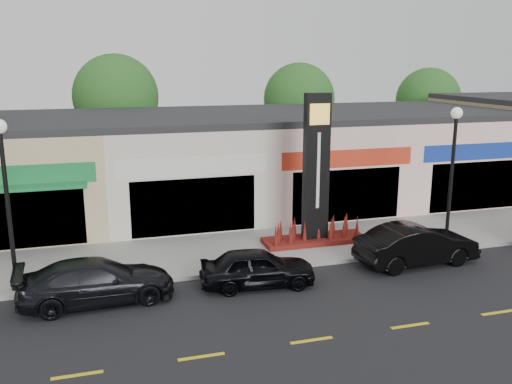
# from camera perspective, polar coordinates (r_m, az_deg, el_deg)

# --- Properties ---
(ground) EXTENTS (120.00, 120.00, 0.00)m
(ground) POSITION_cam_1_polar(r_m,az_deg,el_deg) (17.66, 2.18, -10.84)
(ground) COLOR black
(ground) RESTS_ON ground
(sidewalk) EXTENTS (52.00, 4.30, 0.15)m
(sidewalk) POSITION_cam_1_polar(r_m,az_deg,el_deg) (21.51, -1.48, -6.07)
(sidewalk) COLOR gray
(sidewalk) RESTS_ON ground
(curb) EXTENTS (52.00, 0.20, 0.15)m
(curb) POSITION_cam_1_polar(r_m,az_deg,el_deg) (19.48, 0.22, -8.20)
(curb) COLOR gray
(curb) RESTS_ON ground
(shop_beige) EXTENTS (7.00, 10.85, 4.80)m
(shop_beige) POSITION_cam_1_polar(r_m,az_deg,el_deg) (27.38, -23.01, 2.14)
(shop_beige) COLOR tan
(shop_beige) RESTS_ON ground
(shop_cream) EXTENTS (7.00, 10.01, 4.80)m
(shop_cream) POSITION_cam_1_polar(r_m,az_deg,el_deg) (27.42, -8.35, 3.09)
(shop_cream) COLOR beige
(shop_cream) RESTS_ON ground
(shop_pink_w) EXTENTS (7.00, 10.01, 4.80)m
(shop_pink_w) POSITION_cam_1_polar(r_m,az_deg,el_deg) (29.18, 5.42, 3.79)
(shop_pink_w) COLOR beige
(shop_pink_w) RESTS_ON ground
(shop_pink_e) EXTENTS (7.00, 10.01, 4.80)m
(shop_pink_e) POSITION_cam_1_polar(r_m,az_deg,el_deg) (32.39, 17.06, 4.22)
(shop_pink_e) COLOR beige
(shop_pink_e) RESTS_ON ground
(tree_rear_west) EXTENTS (5.20, 5.20, 7.83)m
(tree_rear_west) POSITION_cam_1_polar(r_m,az_deg,el_deg) (34.85, -14.51, 9.67)
(tree_rear_west) COLOR #382619
(tree_rear_west) RESTS_ON ground
(tree_rear_mid) EXTENTS (4.80, 4.80, 7.29)m
(tree_rear_mid) POSITION_cam_1_polar(r_m,az_deg,el_deg) (37.23, 4.56, 9.74)
(tree_rear_mid) COLOR #382619
(tree_rear_mid) RESTS_ON ground
(tree_rear_east) EXTENTS (4.60, 4.60, 6.94)m
(tree_rear_east) POSITION_cam_1_polar(r_m,az_deg,el_deg) (41.83, 17.65, 9.22)
(tree_rear_east) COLOR #382619
(tree_rear_east) RESTS_ON ground
(lamp_west_near) EXTENTS (0.44, 0.44, 5.47)m
(lamp_west_near) POSITION_cam_1_polar(r_m,az_deg,el_deg) (18.40, -24.82, 0.32)
(lamp_west_near) COLOR black
(lamp_west_near) RESTS_ON sidewalk
(lamp_east_near) EXTENTS (0.44, 0.44, 5.47)m
(lamp_east_near) POSITION_cam_1_polar(r_m,az_deg,el_deg) (22.40, 19.99, 2.91)
(lamp_east_near) COLOR black
(lamp_east_near) RESTS_ON sidewalk
(pylon_sign) EXTENTS (4.20, 1.30, 6.00)m
(pylon_sign) POSITION_cam_1_polar(r_m,az_deg,el_deg) (21.67, 6.29, 0.06)
(pylon_sign) COLOR #5D1210
(pylon_sign) RESTS_ON sidewalk
(car_dark_sedan) EXTENTS (2.20, 4.83, 1.37)m
(car_dark_sedan) POSITION_cam_1_polar(r_m,az_deg,el_deg) (17.65, -16.42, -9.01)
(car_dark_sedan) COLOR black
(car_dark_sedan) RESTS_ON ground
(car_black_sedan) EXTENTS (1.89, 3.94, 1.30)m
(car_black_sedan) POSITION_cam_1_polar(r_m,az_deg,el_deg) (18.11, 0.16, -7.96)
(car_black_sedan) COLOR black
(car_black_sedan) RESTS_ON ground
(car_black_conv) EXTENTS (1.87, 4.64, 1.50)m
(car_black_conv) POSITION_cam_1_polar(r_m,az_deg,el_deg) (20.83, 16.56, -5.35)
(car_black_conv) COLOR black
(car_black_conv) RESTS_ON ground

